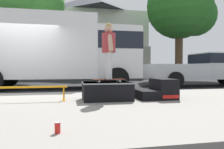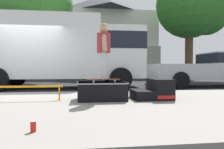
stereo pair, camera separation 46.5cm
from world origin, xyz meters
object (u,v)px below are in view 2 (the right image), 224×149
Objects in this scene: soda_can at (33,127)px; box_truck at (64,49)px; grind_rail at (26,89)px; kicker_ramp at (154,91)px; skateboard at (104,80)px; skate_box at (102,90)px; pickup_truck_silver at (214,68)px; street_tree_neighbour at (193,7)px; skater_kid at (104,46)px.

soda_can is 7.25m from box_truck.
soda_can is at bearing -73.97° from grind_rail.
kicker_ramp is 1.27m from skateboard.
kicker_ramp is 0.13× the size of box_truck.
skate_box is 1.28m from kicker_ramp.
soda_can is 0.02× the size of pickup_truck_silver.
pickup_truck_silver reaches higher than soda_can.
pickup_truck_silver is at bearing -0.57° from box_truck.
pickup_truck_silver is (5.74, 4.54, 0.30)m from skateboard.
soda_can is (-1.05, -2.47, -0.41)m from skateboard.
soda_can is 15.86m from street_tree_neighbour.
street_tree_neighbour is (7.46, 9.88, 3.94)m from skater_kid.
pickup_truck_silver is at bearing 38.17° from skate_box.
street_tree_neighbour is (6.22, 9.88, 5.00)m from kicker_ramp.
box_truck is (-0.27, 7.09, 1.52)m from soda_can.
skate_box is 0.20× the size of pickup_truck_silver.
skater_kid is (0.04, -0.00, 1.04)m from skate_box.
pickup_truck_silver is (7.06, -0.07, -0.81)m from box_truck.
skate_box reaches higher than soda_can.
soda_can is (0.74, -2.57, -0.20)m from grind_rail.
skate_box is at bearing -141.83° from pickup_truck_silver.
soda_can is (-1.05, -2.47, -1.20)m from skater_kid.
kicker_ramp is at bearing -0.02° from skate_box.
kicker_ramp is at bearing 47.18° from soda_can.
skater_kid is at bearing -179.90° from kicker_ramp.
skater_kid is (-1.24, -0.00, 1.06)m from kicker_ramp.
street_tree_neighbour reaches higher than box_truck.
skateboard is 0.10× the size of street_tree_neighbour.
skater_kid is 10.43× the size of soda_can.
skate_box is 1.43× the size of skateboard.
pickup_truck_silver is (6.79, 7.01, 0.71)m from soda_can.
pickup_truck_silver is 0.72× the size of street_tree_neighbour.
pickup_truck_silver is at bearing 45.30° from kicker_ramp.
soda_can is 0.02× the size of street_tree_neighbour.
kicker_ramp is at bearing -134.70° from pickup_truck_silver.
box_truck is (-2.56, 4.61, 1.38)m from kicker_ramp.
street_tree_neighbour reaches higher than soda_can.
street_tree_neighbour is at bearing 52.97° from skateboard.
skate_box is 7.37m from pickup_truck_silver.
skateboard reaches higher than kicker_ramp.
kicker_ramp is at bearing -60.95° from box_truck.
box_truck reaches higher than kicker_ramp.
box_truck is at bearing 105.98° from skateboard.
skateboard is 7.32m from pickup_truck_silver.
skateboard is at bearing -141.61° from pickup_truck_silver.
grind_rail is at bearing 176.95° from skate_box.
box_truck is (-1.28, 4.61, 1.36)m from skate_box.
street_tree_neighbour is (8.78, 5.27, 3.62)m from box_truck.
street_tree_neighbour is (7.46, 9.88, 4.73)m from skateboard.
grind_rail is 2.68m from soda_can.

